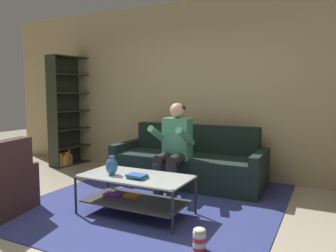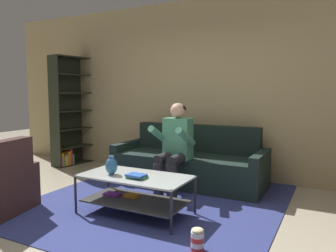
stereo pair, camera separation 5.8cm
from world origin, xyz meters
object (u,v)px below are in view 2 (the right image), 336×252
at_px(book_stack, 137,176).
at_px(person_seated_center, 174,144).
at_px(popcorn_tub, 197,240).
at_px(bookshelf, 73,115).
at_px(couch, 189,164).
at_px(vase, 111,166).
at_px(coffee_table, 134,188).

bearing_deg(book_stack, person_seated_center, 92.95).
bearing_deg(popcorn_tub, person_seated_center, 123.09).
distance_m(person_seated_center, bookshelf, 2.73).
bearing_deg(couch, person_seated_center, -90.00).
height_order(couch, vase, couch).
bearing_deg(vase, couch, 79.27).
relative_size(person_seated_center, bookshelf, 0.60).
bearing_deg(book_stack, vase, 178.40).
bearing_deg(book_stack, couch, 91.99).
height_order(bookshelf, popcorn_tub, bookshelf).
distance_m(coffee_table, popcorn_tub, 1.10).
height_order(couch, person_seated_center, person_seated_center).
bearing_deg(bookshelf, couch, -6.26).
relative_size(couch, person_seated_center, 1.84).
height_order(couch, bookshelf, bookshelf).
bearing_deg(couch, bookshelf, 173.74).
xyz_separation_m(couch, bookshelf, (-2.60, 0.29, 0.64)).
relative_size(book_stack, bookshelf, 0.11).
xyz_separation_m(coffee_table, book_stack, (0.09, -0.10, 0.17)).
height_order(person_seated_center, vase, person_seated_center).
height_order(person_seated_center, book_stack, person_seated_center).
relative_size(person_seated_center, book_stack, 5.25).
relative_size(couch, book_stack, 9.65).
distance_m(person_seated_center, coffee_table, 1.02).
relative_size(person_seated_center, coffee_table, 0.99).
bearing_deg(couch, vase, -100.73).
distance_m(book_stack, bookshelf, 3.26).
height_order(book_stack, bookshelf, bookshelf).
distance_m(person_seated_center, vase, 1.08).
height_order(couch, coffee_table, couch).
distance_m(book_stack, popcorn_tub, 1.03).
distance_m(couch, vase, 1.59).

